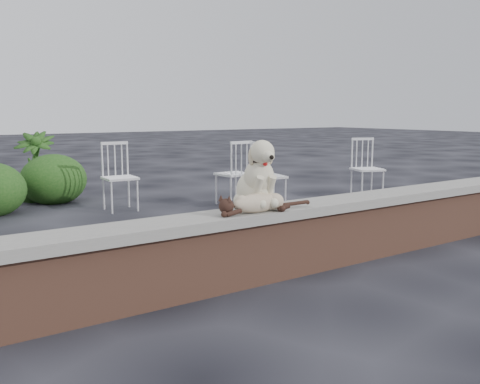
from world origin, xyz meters
TOP-DOWN VIEW (x-y plane):
  - ground at (0.00, 0.00)m, footprint 60.00×60.00m
  - brick_wall at (0.00, 0.00)m, footprint 6.00×0.30m
  - capstone at (0.00, 0.00)m, footprint 6.20×0.40m
  - dog at (-0.77, 0.06)m, footprint 0.44×0.54m
  - cat at (-0.85, -0.09)m, footprint 1.02×0.38m
  - chair_b at (-0.57, 3.50)m, footprint 0.59×0.59m
  - chair_d at (3.08, 2.33)m, footprint 0.72×0.72m
  - chair_c at (0.97, 3.00)m, footprint 0.60×0.60m
  - chair_e at (1.22, 2.49)m, footprint 0.66×0.66m
  - potted_plant_b at (-1.34, 4.96)m, footprint 0.80×0.80m

SIDE VIEW (x-z plane):
  - ground at x=0.00m, z-range 0.00..0.00m
  - brick_wall at x=0.00m, z-range 0.00..0.50m
  - chair_b at x=-0.57m, z-range 0.00..0.94m
  - chair_d at x=3.08m, z-range 0.00..0.94m
  - chair_c at x=0.97m, z-range 0.00..0.94m
  - chair_e at x=1.22m, z-range 0.00..0.94m
  - potted_plant_b at x=-1.34m, z-range 0.00..1.06m
  - capstone at x=0.00m, z-range 0.50..0.58m
  - cat at x=-0.85m, z-range 0.58..0.75m
  - dog at x=-0.77m, z-range 0.58..1.15m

